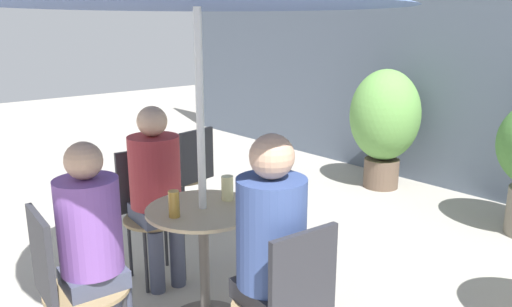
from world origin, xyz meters
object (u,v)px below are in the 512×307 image
at_px(bistro_chair_2, 289,298).
at_px(beer_glass_0, 174,204).
at_px(cafe_table_near, 204,247).
at_px(seated_person_1, 93,237).
at_px(seated_person_2, 269,242).
at_px(bistro_chair_1, 65,279).
at_px(bistro_chair_3, 190,170).
at_px(seated_person_0, 156,181).
at_px(beer_glass_1, 227,188).
at_px(potted_plant_0, 385,120).
at_px(bistro_chair_0, 148,202).

distance_m(bistro_chair_2, beer_glass_0, 0.82).
relative_size(cafe_table_near, seated_person_1, 0.61).
bearing_deg(cafe_table_near, seated_person_2, -5.54).
relative_size(bistro_chair_1, bistro_chair_3, 1.00).
xyz_separation_m(cafe_table_near, bistro_chair_1, (-0.07, -0.77, 0.05)).
bearing_deg(cafe_table_near, seated_person_0, 174.46).
bearing_deg(beer_glass_1, seated_person_1, -93.01).
relative_size(bistro_chair_2, seated_person_0, 0.73).
height_order(cafe_table_near, beer_glass_1, beer_glass_1).
height_order(seated_person_2, beer_glass_0, seated_person_2).
bearing_deg(seated_person_1, beer_glass_1, -87.47).
bearing_deg(beer_glass_1, bistro_chair_1, -93.41).
xyz_separation_m(beer_glass_0, potted_plant_0, (-0.86, 3.17, -0.06)).
bearing_deg(seated_person_2, cafe_table_near, -90.00).
xyz_separation_m(bistro_chair_0, beer_glass_1, (0.75, 0.12, 0.27)).
relative_size(bistro_chair_0, bistro_chair_1, 1.00).
xyz_separation_m(bistro_chair_0, seated_person_2, (1.39, -0.14, 0.22)).
distance_m(bistro_chair_3, beer_glass_0, 1.59).
bearing_deg(cafe_table_near, beer_glass_0, -87.74).
xyz_separation_m(bistro_chair_2, seated_person_2, (-0.15, 0.01, 0.22)).
xyz_separation_m(bistro_chair_3, seated_person_2, (1.87, -0.80, 0.22)).
xyz_separation_m(bistro_chair_3, seated_person_0, (0.63, -0.68, 0.19)).
distance_m(bistro_chair_0, potted_plant_0, 2.91).
bearing_deg(bistro_chair_3, beer_glass_0, 43.35).
height_order(bistro_chair_3, beer_glass_0, bistro_chair_3).
bearing_deg(cafe_table_near, bistro_chair_0, 174.46).
height_order(cafe_table_near, beer_glass_0, beer_glass_0).
relative_size(bistro_chair_0, bistro_chair_3, 1.00).
relative_size(bistro_chair_3, seated_person_0, 0.73).
distance_m(bistro_chair_1, seated_person_0, 1.01).
xyz_separation_m(cafe_table_near, seated_person_2, (0.62, -0.06, 0.27)).
bearing_deg(seated_person_0, bistro_chair_0, 90.00).
height_order(cafe_table_near, bistro_chair_3, bistro_chair_3).
distance_m(bistro_chair_0, seated_person_1, 1.01).
relative_size(bistro_chair_0, potted_plant_0, 0.70).
relative_size(seated_person_1, beer_glass_0, 8.28).
distance_m(seated_person_1, beer_glass_1, 0.82).
height_order(beer_glass_0, beer_glass_1, beer_glass_0).
height_order(bistro_chair_1, potted_plant_0, potted_plant_0).
distance_m(bistro_chair_2, potted_plant_0, 3.46).
bearing_deg(cafe_table_near, beer_glass_1, 95.24).
relative_size(bistro_chair_1, bistro_chair_2, 1.00).
bearing_deg(bistro_chair_1, cafe_table_near, -90.00).
height_order(seated_person_0, beer_glass_0, seated_person_0).
bearing_deg(bistro_chair_2, potted_plant_0, -146.43).
bearing_deg(seated_person_2, beer_glass_1, -105.93).
xyz_separation_m(bistro_chair_3, beer_glass_0, (1.26, -0.93, 0.27)).
distance_m(bistro_chair_0, beer_glass_1, 0.81).
distance_m(bistro_chair_0, bistro_chair_1, 1.10).
relative_size(bistro_chair_2, beer_glass_0, 6.17).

